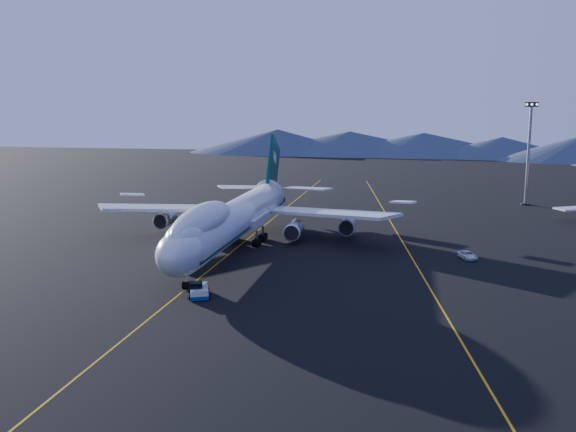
% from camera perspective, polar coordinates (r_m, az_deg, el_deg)
% --- Properties ---
extents(ground, '(500.00, 500.00, 0.00)m').
position_cam_1_polar(ground, '(117.45, -4.65, -2.90)').
color(ground, black).
rests_on(ground, ground).
extents(taxiway_line_main, '(0.25, 220.00, 0.01)m').
position_cam_1_polar(taxiway_line_main, '(117.45, -4.65, -2.90)').
color(taxiway_line_main, orange).
rests_on(taxiway_line_main, ground).
extents(taxiway_line_side, '(28.08, 198.09, 0.01)m').
position_cam_1_polar(taxiway_line_side, '(123.04, 10.23, -2.44)').
color(taxiway_line_side, orange).
rests_on(taxiway_line_side, ground).
extents(boeing_747, '(59.62, 72.43, 19.37)m').
position_cam_1_polar(boeing_747, '(116.34, -4.69, -0.10)').
color(boeing_747, silver).
rests_on(boeing_747, ground).
extents(pushback_tug, '(4.06, 5.49, 2.15)m').
position_cam_1_polar(pushback_tug, '(89.15, -7.90, -6.66)').
color(pushback_tug, silver).
rests_on(pushback_tug, ground).
extents(service_van, '(3.68, 5.13, 1.30)m').
position_cam_1_polar(service_van, '(113.43, 15.64, -3.36)').
color(service_van, silver).
rests_on(service_van, ground).
extents(floodlight_mast, '(3.28, 2.46, 26.58)m').
position_cam_1_polar(floodlight_mast, '(177.76, 20.59, 5.23)').
color(floodlight_mast, black).
rests_on(floodlight_mast, ground).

